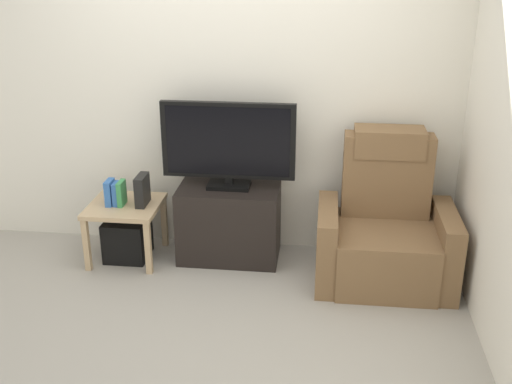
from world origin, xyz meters
TOP-DOWN VIEW (x-y plane):
  - ground_plane at (0.00, 0.00)m, footprint 6.40×6.40m
  - wall_back at (0.00, 1.13)m, footprint 6.40×0.06m
  - tv_stand at (0.12, 0.84)m, footprint 0.77×0.45m
  - television at (0.12, 0.86)m, footprint 1.00×0.20m
  - recliner_armchair at (1.30, 0.67)m, footprint 0.98×0.78m
  - side_table at (-0.68, 0.75)m, footprint 0.54×0.54m
  - subwoofer_box at (-0.68, 0.75)m, footprint 0.32×0.32m
  - book_leftmost at (-0.78, 0.73)m, footprint 0.05×0.13m
  - book_middle at (-0.72, 0.73)m, footprint 0.05×0.11m
  - book_rightmost at (-0.69, 0.73)m, footprint 0.04×0.13m
  - game_console at (-0.53, 0.76)m, footprint 0.07×0.20m

SIDE VIEW (x-z plane):
  - ground_plane at x=0.00m, z-range 0.00..0.00m
  - subwoofer_box at x=-0.68m, z-range 0.00..0.32m
  - tv_stand at x=0.12m, z-range 0.00..0.59m
  - recliner_armchair at x=1.30m, z-range -0.17..0.91m
  - side_table at x=-0.68m, z-range 0.16..0.61m
  - book_middle at x=-0.72m, z-range 0.46..0.64m
  - book_rightmost at x=-0.69m, z-range 0.46..0.65m
  - book_leftmost at x=-0.78m, z-range 0.46..0.65m
  - game_console at x=-0.53m, z-range 0.46..0.69m
  - television at x=0.12m, z-range 0.60..1.26m
  - wall_back at x=0.00m, z-range 0.00..2.60m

